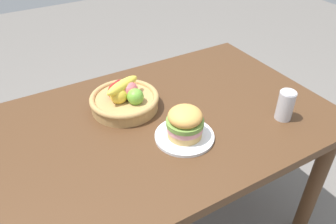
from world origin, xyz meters
name	(u,v)px	position (x,y,z in m)	size (l,w,h in m)	color
dining_table	(161,138)	(0.00, 0.00, 0.65)	(1.40, 0.90, 0.75)	#4C301C
plate	(184,136)	(0.02, -0.14, 0.76)	(0.22, 0.22, 0.01)	white
sandwich	(185,122)	(0.02, -0.14, 0.82)	(0.14, 0.14, 0.12)	#DBAD60
soda_can	(285,105)	(0.43, -0.24, 0.81)	(0.07, 0.07, 0.13)	silver
fruit_basket	(124,98)	(-0.09, 0.15, 0.80)	(0.29, 0.29, 0.14)	tan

